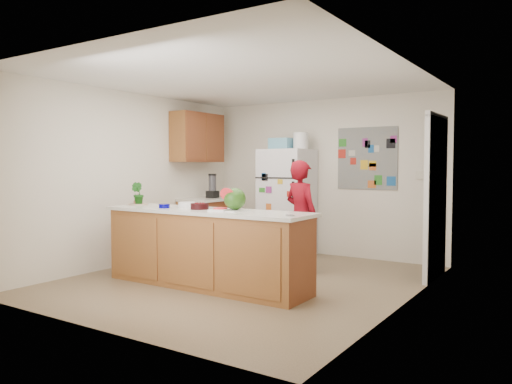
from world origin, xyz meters
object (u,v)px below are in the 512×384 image
Objects in this scene: refrigerator at (287,202)px; person at (301,216)px; cherry_bowl at (200,206)px; watermelon at (235,199)px.

person is at bearing -51.83° from refrigerator.
refrigerator is at bearing 94.04° from cherry_bowl.
refrigerator is 1.13× the size of person.
watermelon is 0.49m from cherry_bowl.
watermelon is at bearing 102.67° from person.
watermelon is (0.65, -2.34, 0.21)m from refrigerator.
person is 1.37m from watermelon.
refrigerator is 2.41m from cherry_bowl.
person reaches higher than watermelon.
watermelon reaches higher than cherry_bowl.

